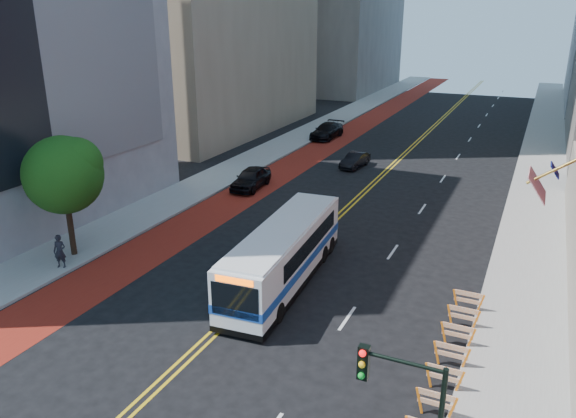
% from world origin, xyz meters
% --- Properties ---
extents(ground, '(160.00, 160.00, 0.00)m').
position_xyz_m(ground, '(0.00, 0.00, 0.00)').
color(ground, black).
rests_on(ground, ground).
extents(sidewalk_left, '(4.00, 140.00, 0.15)m').
position_xyz_m(sidewalk_left, '(-12.00, 30.00, 0.07)').
color(sidewalk_left, gray).
rests_on(sidewalk_left, ground).
extents(sidewalk_right, '(4.00, 140.00, 0.15)m').
position_xyz_m(sidewalk_right, '(12.00, 30.00, 0.07)').
color(sidewalk_right, gray).
rests_on(sidewalk_right, ground).
extents(bus_lane_paint, '(3.60, 140.00, 0.01)m').
position_xyz_m(bus_lane_paint, '(-8.10, 30.00, 0.00)').
color(bus_lane_paint, maroon).
rests_on(bus_lane_paint, ground).
extents(center_line_inner, '(0.14, 140.00, 0.01)m').
position_xyz_m(center_line_inner, '(-0.18, 30.00, 0.00)').
color(center_line_inner, gold).
rests_on(center_line_inner, ground).
extents(center_line_outer, '(0.14, 140.00, 0.01)m').
position_xyz_m(center_line_outer, '(0.18, 30.00, 0.00)').
color(center_line_outer, gold).
rests_on(center_line_outer, ground).
extents(lane_dashes, '(0.14, 98.20, 0.01)m').
position_xyz_m(lane_dashes, '(4.80, 38.00, 0.01)').
color(lane_dashes, silver).
rests_on(lane_dashes, ground).
extents(construction_barriers, '(1.42, 10.91, 1.00)m').
position_xyz_m(construction_barriers, '(9.60, 3.42, 0.68)').
color(construction_barriers, orange).
rests_on(construction_barriers, ground).
extents(street_tree, '(4.20, 4.20, 6.70)m').
position_xyz_m(street_tree, '(-11.24, 6.04, 4.91)').
color(street_tree, black).
rests_on(street_tree, sidewalk_left).
extents(traffic_signal, '(2.21, 0.34, 5.07)m').
position_xyz_m(traffic_signal, '(9.41, -3.51, 3.72)').
color(traffic_signal, black).
rests_on(traffic_signal, sidewalk_right).
extents(transit_bus, '(3.23, 11.35, 3.08)m').
position_xyz_m(transit_bus, '(0.75, 8.05, 1.61)').
color(transit_bus, white).
rests_on(transit_bus, ground).
extents(car_a, '(2.24, 4.82, 1.60)m').
position_xyz_m(car_a, '(-8.26, 21.31, 0.80)').
color(car_a, black).
rests_on(car_a, ground).
extents(car_b, '(1.74, 3.97, 1.27)m').
position_xyz_m(car_b, '(-2.85, 30.42, 0.63)').
color(car_b, black).
rests_on(car_b, ground).
extents(car_c, '(2.41, 5.52, 1.58)m').
position_xyz_m(car_c, '(-9.23, 40.30, 0.79)').
color(car_c, black).
rests_on(car_c, ground).
extents(pedestrian, '(0.77, 0.63, 1.82)m').
position_xyz_m(pedestrian, '(-10.63, 4.43, 1.06)').
color(pedestrian, black).
rests_on(pedestrian, sidewalk_left).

